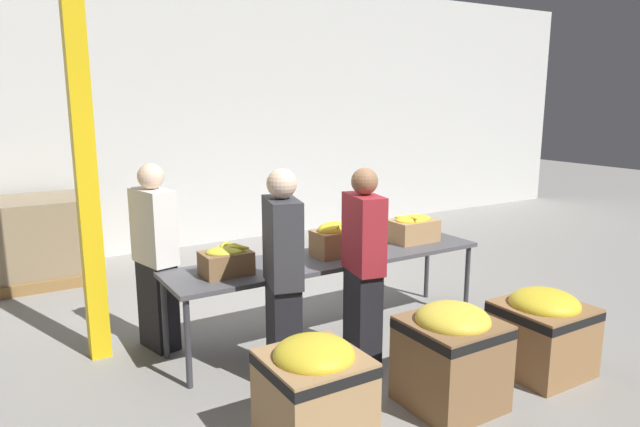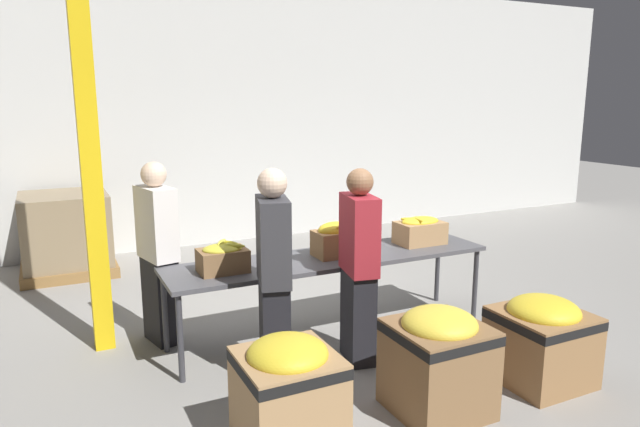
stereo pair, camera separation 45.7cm
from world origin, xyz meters
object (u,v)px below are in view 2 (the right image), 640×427
Objects in this scene: banana_box_0 at (223,257)px; volunteer_2 at (158,254)px; donation_bin_0 at (288,393)px; banana_box_1 at (335,239)px; banana_box_2 at (420,230)px; volunteer_0 at (274,278)px; support_pillar at (87,126)px; volunteer_1 at (359,268)px; pallet_stack_0 at (66,234)px; sorting_table at (331,261)px; donation_bin_2 at (542,337)px; donation_bin_1 at (438,358)px.

banana_box_0 is 0.73m from volunteer_2.
donation_bin_0 is (-0.05, -1.52, -0.49)m from banana_box_0.
banana_box_0 is 1.60m from donation_bin_0.
banana_box_1 reaches higher than banana_box_2.
volunteer_0 is (0.24, -0.56, -0.05)m from banana_box_0.
banana_box_1 is at bearing -18.31° from support_pillar.
volunteer_1 is at bearing 38.22° from volunteer_2.
banana_box_2 is 0.42× the size of pallet_stack_0.
volunteer_1 is (-0.03, -0.58, 0.10)m from sorting_table.
volunteer_1 is (-0.08, -0.57, -0.11)m from banana_box_1.
support_pillar is at bearing -114.57° from volunteer_2.
volunteer_0 is 1.02× the size of volunteer_2.
volunteer_0 is at bearing 153.09° from donation_bin_2.
pallet_stack_0 is at bearing 93.84° from support_pillar.
donation_bin_1 is (0.87, -0.96, -0.44)m from volunteer_0.
volunteer_1 is at bearing 42.40° from donation_bin_0.
volunteer_2 is 1.49× the size of pallet_stack_0.
volunteer_0 reaches higher than donation_bin_1.
banana_box_1 is at bearing 91.01° from donation_bin_1.
donation_bin_2 is 5.81m from pallet_stack_0.
donation_bin_1 is at bearing -180.00° from donation_bin_2.
banana_box_1 reaches higher than pallet_stack_0.
donation_bin_1 is (0.11, -0.97, -0.42)m from volunteer_1.
donation_bin_2 is (1.12, -0.97, -0.46)m from volunteer_1.
donation_bin_0 is at bearing -3.01° from volunteer_2.
banana_box_2 is at bearing 58.74° from donation_bin_1.
pallet_stack_0 is (-0.68, 2.71, -0.33)m from volunteer_2.
volunteer_1 is (0.77, 0.01, -0.02)m from volunteer_0.
pallet_stack_0 is (-3.24, 4.82, 0.14)m from donation_bin_2.
banana_box_0 is 0.52× the size of donation_bin_1.
volunteer_2 is (-2.50, 0.54, -0.08)m from banana_box_2.
sorting_table is at bearing 54.82° from donation_bin_0.
volunteer_2 is at bearing 159.45° from banana_box_1.
banana_box_1 is (1.09, 0.02, 0.04)m from banana_box_0.
volunteer_0 is at bearing -46.67° from support_pillar.
donation_bin_0 is at bearing -126.41° from banana_box_1.
sorting_table is 1.00m from volunteer_0.
sorting_table is at bearing 92.70° from donation_bin_1.
volunteer_1 is 2.37× the size of donation_bin_2.
donation_bin_1 is (0.07, -1.55, -0.32)m from sorting_table.
support_pillar is at bearing 168.00° from banana_box_2.
donation_bin_0 is 1.01× the size of donation_bin_1.
donation_bin_2 is at bearing 0.00° from donation_bin_0.
banana_box_0 reaches higher than pallet_stack_0.
sorting_table is 7.85× the size of banana_box_1.
sorting_table is at bearing 55.73° from volunteer_2.
donation_bin_0 is at bearing -143.41° from banana_box_2.
banana_box_1 is 0.98m from banana_box_2.
volunteer_0 is 1.03× the size of volunteer_1.
sorting_table is 3.92m from pallet_stack_0.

